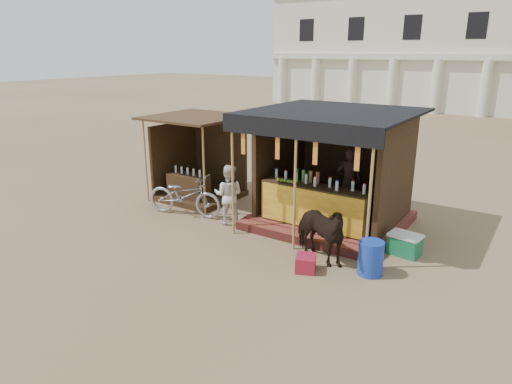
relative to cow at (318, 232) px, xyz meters
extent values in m
plane|color=#846B4C|center=(-1.69, -1.31, -0.63)|extent=(120.00, 120.00, 0.00)
cube|color=maroon|center=(-0.69, 2.19, -0.52)|extent=(3.40, 2.80, 0.22)
cube|color=maroon|center=(-0.69, 0.64, -0.53)|extent=(3.40, 0.35, 0.20)
cube|color=#3A2915|center=(-0.69, 1.24, 0.06)|extent=(2.60, 0.55, 0.95)
cube|color=#BD7916|center=(-0.69, 0.95, 0.06)|extent=(2.50, 0.02, 0.88)
cube|color=#3A2915|center=(-0.69, 3.44, 0.84)|extent=(3.00, 0.12, 2.50)
cube|color=#3A2915|center=(-2.19, 2.19, 0.84)|extent=(0.12, 2.50, 2.50)
cube|color=#3A2915|center=(0.81, 2.19, 0.84)|extent=(0.12, 2.50, 2.50)
cube|color=black|center=(-0.69, 1.99, 2.12)|extent=(3.60, 3.60, 0.06)
cube|color=black|center=(-0.69, 0.21, 1.94)|extent=(3.60, 0.06, 0.36)
cylinder|color=tan|center=(-2.29, 0.24, 0.74)|extent=(0.06, 0.06, 2.75)
cylinder|color=tan|center=(-0.69, 0.24, 0.74)|extent=(0.06, 0.06, 2.75)
cylinder|color=tan|center=(0.91, 0.24, 0.74)|extent=(0.06, 0.06, 2.75)
cube|color=red|center=(-1.99, 0.24, 1.57)|extent=(0.10, 0.02, 0.55)
cube|color=red|center=(-1.12, 0.24, 1.57)|extent=(0.10, 0.02, 0.55)
cube|color=red|center=(-0.25, 0.24, 1.57)|extent=(0.10, 0.02, 0.55)
cube|color=red|center=(0.61, 0.24, 1.57)|extent=(0.10, 0.02, 0.55)
imported|color=black|center=(-0.34, 2.29, 0.43)|extent=(0.70, 0.55, 1.69)
cube|color=#3A2915|center=(-4.69, 1.89, -0.56)|extent=(2.00, 2.00, 0.15)
cube|color=#3A2915|center=(-4.69, 2.84, 0.42)|extent=(1.90, 0.10, 2.10)
cube|color=#3A2915|center=(-5.64, 1.89, 0.42)|extent=(0.10, 1.90, 2.10)
cube|color=#472D19|center=(-4.69, 1.79, 1.72)|extent=(2.40, 2.40, 0.06)
cylinder|color=tan|center=(-5.74, 0.84, 0.54)|extent=(0.05, 0.05, 2.35)
cylinder|color=tan|center=(-3.64, 0.84, 0.54)|extent=(0.05, 0.05, 2.35)
cube|color=#3A2915|center=(-4.69, 1.39, -0.23)|extent=(1.20, 0.50, 0.80)
imported|color=black|center=(0.00, 0.00, 0.00)|extent=(1.64, 1.15, 1.26)
imported|color=#9D9CA4|center=(-4.07, 0.55, -0.10)|extent=(2.14, 1.15, 1.07)
imported|color=silver|center=(-2.76, 0.69, 0.11)|extent=(0.89, 0.80, 1.49)
cylinder|color=#1639AC|center=(1.09, 0.05, -0.30)|extent=(0.61, 0.61, 0.67)
cube|color=maroon|center=(0.00, -0.51, -0.48)|extent=(0.51, 0.55, 0.31)
cube|color=#186D41|center=(1.37, 1.29, -0.43)|extent=(0.67, 0.50, 0.40)
cube|color=white|center=(1.37, 1.29, -0.20)|extent=(0.69, 0.52, 0.06)
cube|color=silver|center=(-3.69, 28.69, 3.37)|extent=(26.00, 7.00, 8.00)
cube|color=silver|center=(-3.69, 25.09, 3.07)|extent=(26.00, 0.50, 0.40)
cylinder|color=silver|center=(-15.69, 25.09, 1.17)|extent=(0.70, 0.70, 3.60)
cylinder|color=silver|center=(-12.69, 25.09, 1.17)|extent=(0.70, 0.70, 3.60)
cylinder|color=silver|center=(-9.69, 25.09, 1.17)|extent=(0.70, 0.70, 3.60)
cylinder|color=silver|center=(-6.69, 25.09, 1.17)|extent=(0.70, 0.70, 3.60)
cylinder|color=silver|center=(-3.69, 25.09, 1.17)|extent=(0.70, 0.70, 3.60)
cylinder|color=silver|center=(-0.69, 25.09, 1.17)|extent=(0.70, 0.70, 3.60)
camera|label=1|loc=(3.65, -7.69, 3.44)|focal=32.00mm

